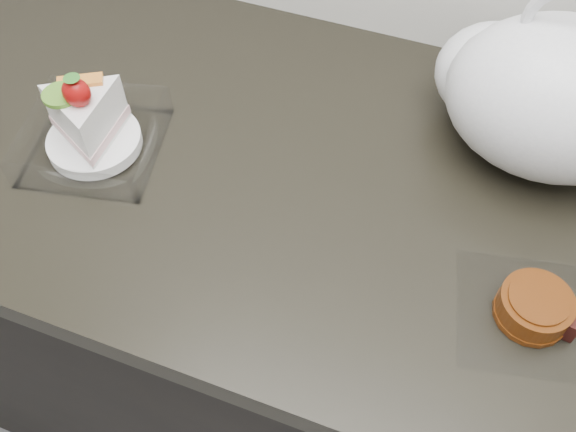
# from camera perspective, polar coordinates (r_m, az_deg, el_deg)

# --- Properties ---
(counter) EXTENTS (2.04, 0.64, 0.90)m
(counter) POSITION_cam_1_polar(r_m,az_deg,el_deg) (1.22, 4.87, -10.66)
(counter) COLOR black
(counter) RESTS_ON ground
(cake_tray) EXTENTS (0.20, 0.20, 0.14)m
(cake_tray) POSITION_cam_1_polar(r_m,az_deg,el_deg) (0.90, -17.15, 7.36)
(cake_tray) COLOR white
(cake_tray) RESTS_ON counter
(mooncake_wrap) EXTENTS (0.19, 0.18, 0.04)m
(mooncake_wrap) POSITION_cam_1_polar(r_m,az_deg,el_deg) (0.77, 21.06, -7.72)
(mooncake_wrap) COLOR white
(mooncake_wrap) RESTS_ON counter
(plastic_bag) EXTENTS (0.34, 0.29, 0.25)m
(plastic_bag) POSITION_cam_1_polar(r_m,az_deg,el_deg) (0.87, 21.79, 10.10)
(plastic_bag) COLOR white
(plastic_bag) RESTS_ON counter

